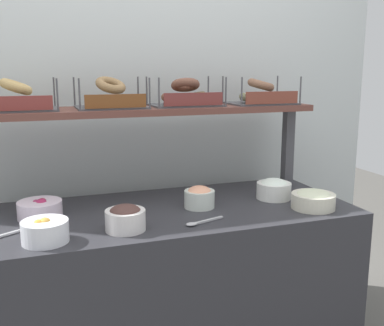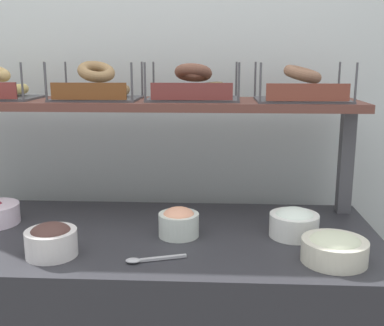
{
  "view_description": "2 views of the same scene",
  "coord_description": "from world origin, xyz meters",
  "px_view_note": "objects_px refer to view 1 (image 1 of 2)",
  "views": [
    {
      "loc": [
        -0.54,
        -1.88,
        1.47
      ],
      "look_at": [
        0.14,
        0.05,
        1.04
      ],
      "focal_mm": 43.32,
      "sensor_mm": 36.0,
      "label": 1
    },
    {
      "loc": [
        0.27,
        -1.51,
        1.44
      ],
      "look_at": [
        0.19,
        0.06,
        1.08
      ],
      "focal_mm": 44.17,
      "sensor_mm": 36.0,
      "label": 2
    }
  ],
  "objects_px": {
    "bowl_lox_spread": "(199,197)",
    "bowl_cream_cheese": "(274,189)",
    "bagel_basket_everything": "(111,98)",
    "bowl_fruit_salad": "(45,231)",
    "bagel_basket_poppy": "(261,95)",
    "bagel_basket_plain": "(16,100)",
    "bagel_basket_cinnamon_raisin": "(185,96)",
    "bowl_chocolate_spread": "(125,218)",
    "serving_spoon_near_plate": "(199,222)",
    "bowl_beet_salad": "(40,209)",
    "bowl_potato_salad": "(313,199)",
    "serving_spoon_by_edge": "(2,235)"
  },
  "relations": [
    {
      "from": "bowl_lox_spread",
      "to": "bowl_fruit_salad",
      "type": "bearing_deg",
      "value": -162.56
    },
    {
      "from": "bowl_potato_salad",
      "to": "bowl_beet_salad",
      "type": "bearing_deg",
      "value": 166.98
    },
    {
      "from": "serving_spoon_near_plate",
      "to": "serving_spoon_by_edge",
      "type": "bearing_deg",
      "value": 171.79
    },
    {
      "from": "bowl_lox_spread",
      "to": "bagel_basket_cinnamon_raisin",
      "type": "height_order",
      "value": "bagel_basket_cinnamon_raisin"
    },
    {
      "from": "bowl_chocolate_spread",
      "to": "serving_spoon_near_plate",
      "type": "xyz_separation_m",
      "value": [
        0.29,
        -0.03,
        -0.04
      ]
    },
    {
      "from": "bagel_basket_everything",
      "to": "bagel_basket_cinnamon_raisin",
      "type": "distance_m",
      "value": 0.36
    },
    {
      "from": "bowl_cream_cheese",
      "to": "bagel_basket_poppy",
      "type": "xyz_separation_m",
      "value": [
        0.05,
        0.25,
        0.43
      ]
    },
    {
      "from": "serving_spoon_by_edge",
      "to": "bagel_basket_cinnamon_raisin",
      "type": "relative_size",
      "value": 0.48
    },
    {
      "from": "bowl_potato_salad",
      "to": "serving_spoon_by_edge",
      "type": "relative_size",
      "value": 1.18
    },
    {
      "from": "bagel_basket_plain",
      "to": "serving_spoon_near_plate",
      "type": "bearing_deg",
      "value": -37.28
    },
    {
      "from": "bowl_beet_salad",
      "to": "bagel_basket_cinnamon_raisin",
      "type": "xyz_separation_m",
      "value": [
        0.71,
        0.2,
        0.44
      ]
    },
    {
      "from": "bagel_basket_everything",
      "to": "bowl_fruit_salad",
      "type": "bearing_deg",
      "value": -124.25
    },
    {
      "from": "serving_spoon_near_plate",
      "to": "bagel_basket_cinnamon_raisin",
      "type": "distance_m",
      "value": 0.7
    },
    {
      "from": "bowl_beet_salad",
      "to": "bowl_cream_cheese",
      "type": "bearing_deg",
      "value": -3.65
    },
    {
      "from": "bowl_potato_salad",
      "to": "bagel_basket_cinnamon_raisin",
      "type": "relative_size",
      "value": 0.57
    },
    {
      "from": "bagel_basket_cinnamon_raisin",
      "to": "bowl_cream_cheese",
      "type": "bearing_deg",
      "value": -37.58
    },
    {
      "from": "bowl_fruit_salad",
      "to": "bagel_basket_everything",
      "type": "xyz_separation_m",
      "value": [
        0.33,
        0.49,
        0.43
      ]
    },
    {
      "from": "bagel_basket_everything",
      "to": "bowl_chocolate_spread",
      "type": "bearing_deg",
      "value": -94.74
    },
    {
      "from": "bowl_chocolate_spread",
      "to": "bagel_basket_poppy",
      "type": "relative_size",
      "value": 0.47
    },
    {
      "from": "bowl_beet_salad",
      "to": "bowl_lox_spread",
      "type": "bearing_deg",
      "value": -7.12
    },
    {
      "from": "bagel_basket_poppy",
      "to": "bagel_basket_everything",
      "type": "bearing_deg",
      "value": 178.84
    },
    {
      "from": "bagel_basket_cinnamon_raisin",
      "to": "bagel_basket_poppy",
      "type": "distance_m",
      "value": 0.4
    },
    {
      "from": "serving_spoon_near_plate",
      "to": "bagel_basket_everything",
      "type": "xyz_separation_m",
      "value": [
        -0.25,
        0.49,
        0.47
      ]
    },
    {
      "from": "bowl_chocolate_spread",
      "to": "bowl_potato_salad",
      "type": "bearing_deg",
      "value": 0.07
    },
    {
      "from": "bowl_cream_cheese",
      "to": "bagel_basket_cinnamon_raisin",
      "type": "bearing_deg",
      "value": 142.42
    },
    {
      "from": "bowl_fruit_salad",
      "to": "bagel_basket_plain",
      "type": "bearing_deg",
      "value": 98.24
    },
    {
      "from": "bowl_potato_salad",
      "to": "serving_spoon_near_plate",
      "type": "distance_m",
      "value": 0.55
    },
    {
      "from": "bagel_basket_everything",
      "to": "bagel_basket_cinnamon_raisin",
      "type": "bearing_deg",
      "value": 1.03
    },
    {
      "from": "bowl_potato_salad",
      "to": "bagel_basket_everything",
      "type": "xyz_separation_m",
      "value": [
        -0.8,
        0.46,
        0.44
      ]
    },
    {
      "from": "bagel_basket_cinnamon_raisin",
      "to": "bowl_potato_salad",
      "type": "bearing_deg",
      "value": -46.87
    },
    {
      "from": "bowl_beet_salad",
      "to": "bowl_potato_salad",
      "type": "relative_size",
      "value": 0.95
    },
    {
      "from": "bowl_cream_cheese",
      "to": "bagel_basket_plain",
      "type": "height_order",
      "value": "bagel_basket_plain"
    },
    {
      "from": "bowl_beet_salad",
      "to": "bowl_cream_cheese",
      "type": "distance_m",
      "value": 1.06
    },
    {
      "from": "bowl_fruit_salad",
      "to": "bowl_cream_cheese",
      "type": "relative_size",
      "value": 1.02
    },
    {
      "from": "bowl_chocolate_spread",
      "to": "serving_spoon_near_plate",
      "type": "height_order",
      "value": "bowl_chocolate_spread"
    },
    {
      "from": "bowl_potato_salad",
      "to": "bagel_basket_poppy",
      "type": "relative_size",
      "value": 0.58
    },
    {
      "from": "serving_spoon_near_plate",
      "to": "bagel_basket_cinnamon_raisin",
      "type": "xyz_separation_m",
      "value": [
        0.11,
        0.5,
        0.47
      ]
    },
    {
      "from": "bowl_potato_salad",
      "to": "serving_spoon_by_edge",
      "type": "xyz_separation_m",
      "value": [
        -1.29,
        0.08,
        -0.03
      ]
    },
    {
      "from": "bowl_cream_cheese",
      "to": "bagel_basket_plain",
      "type": "xyz_separation_m",
      "value": [
        -1.13,
        0.28,
        0.43
      ]
    },
    {
      "from": "bowl_chocolate_spread",
      "to": "bagel_basket_poppy",
      "type": "bearing_deg",
      "value": 29.25
    },
    {
      "from": "bowl_fruit_salad",
      "to": "bowl_cream_cheese",
      "type": "distance_m",
      "value": 1.08
    },
    {
      "from": "bowl_potato_salad",
      "to": "bagel_basket_plain",
      "type": "xyz_separation_m",
      "value": [
        -1.21,
        0.47,
        0.43
      ]
    },
    {
      "from": "bowl_beet_salad",
      "to": "serving_spoon_by_edge",
      "type": "distance_m",
      "value": 0.24
    },
    {
      "from": "bowl_fruit_salad",
      "to": "bowl_chocolate_spread",
      "type": "relative_size",
      "value": 1.08
    },
    {
      "from": "bowl_potato_salad",
      "to": "bagel_basket_poppy",
      "type": "height_order",
      "value": "bagel_basket_poppy"
    },
    {
      "from": "bowl_chocolate_spread",
      "to": "bagel_basket_plain",
      "type": "xyz_separation_m",
      "value": [
        -0.37,
        0.47,
        0.43
      ]
    },
    {
      "from": "bagel_basket_cinnamon_raisin",
      "to": "bagel_basket_plain",
      "type": "bearing_deg",
      "value": 179.72
    },
    {
      "from": "bagel_basket_plain",
      "to": "bagel_basket_poppy",
      "type": "bearing_deg",
      "value": -1.26
    },
    {
      "from": "bowl_lox_spread",
      "to": "bowl_cream_cheese",
      "type": "height_order",
      "value": "bowl_lox_spread"
    },
    {
      "from": "bowl_fruit_salad",
      "to": "bagel_basket_poppy",
      "type": "relative_size",
      "value": 0.5
    }
  ]
}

